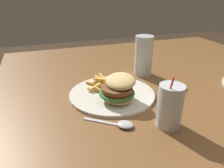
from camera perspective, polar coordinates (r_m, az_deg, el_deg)
The scene contains 5 objects.
dining_table at distance 1.02m, azimuth 13.06°, elevation -4.62°, with size 1.30×1.40×0.78m.
meal_plate_near at distance 0.78m, azimuth 0.60°, elevation -1.84°, with size 0.32×0.32×0.11m.
beer_glass at distance 0.98m, azimuth 8.22°, elevation 6.97°, with size 0.08×0.08×0.18m.
juice_glass at distance 0.64m, azimuth 14.85°, elevation -6.11°, with size 0.07×0.07×0.16m.
spoon at distance 0.64m, azimuth 2.77°, elevation -10.47°, with size 0.11×0.14×0.01m.
Camera 1 is at (0.75, -0.50, 1.16)m, focal length 35.00 mm.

